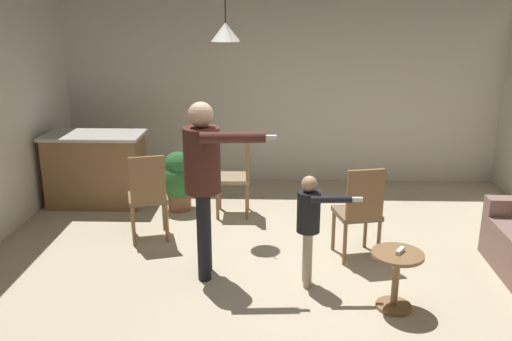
{
  "coord_description": "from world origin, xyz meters",
  "views": [
    {
      "loc": [
        -0.15,
        -4.61,
        2.48
      ],
      "look_at": [
        -0.3,
        0.31,
        1.0
      ],
      "focal_mm": 37.61,
      "sensor_mm": 36.0,
      "label": 1
    }
  ],
  "objects_px": {
    "spare_remote_on_table": "(400,251)",
    "dining_chair_centre_back": "(360,209)",
    "person_adult": "(204,171)",
    "dining_chair_by_counter": "(148,194)",
    "potted_plant_corner": "(179,178)",
    "side_table_by_couch": "(396,274)",
    "person_child": "(310,219)",
    "dining_chair_near_wall": "(239,173)",
    "kitchen_counter": "(96,169)"
  },
  "relations": [
    {
      "from": "spare_remote_on_table",
      "to": "dining_chair_centre_back",
      "type": "bearing_deg",
      "value": 101.52
    },
    {
      "from": "person_adult",
      "to": "dining_chair_by_counter",
      "type": "relative_size",
      "value": 1.7
    },
    {
      "from": "person_adult",
      "to": "potted_plant_corner",
      "type": "xyz_separation_m",
      "value": [
        -0.56,
        1.76,
        -0.63
      ]
    },
    {
      "from": "side_table_by_couch",
      "to": "dining_chair_by_counter",
      "type": "xyz_separation_m",
      "value": [
        -2.42,
        1.36,
        0.22
      ]
    },
    {
      "from": "person_adult",
      "to": "person_child",
      "type": "xyz_separation_m",
      "value": [
        0.97,
        -0.16,
        -0.39
      ]
    },
    {
      "from": "person_adult",
      "to": "dining_chair_centre_back",
      "type": "relative_size",
      "value": 1.7
    },
    {
      "from": "person_adult",
      "to": "dining_chair_near_wall",
      "type": "bearing_deg",
      "value": 169.23
    },
    {
      "from": "kitchen_counter",
      "to": "spare_remote_on_table",
      "type": "xyz_separation_m",
      "value": [
        3.39,
        -2.5,
        0.06
      ]
    },
    {
      "from": "person_adult",
      "to": "dining_chair_centre_back",
      "type": "height_order",
      "value": "person_adult"
    },
    {
      "from": "side_table_by_couch",
      "to": "potted_plant_corner",
      "type": "bearing_deg",
      "value": 134.2
    },
    {
      "from": "dining_chair_centre_back",
      "to": "potted_plant_corner",
      "type": "distance_m",
      "value": 2.49
    },
    {
      "from": "dining_chair_by_counter",
      "to": "dining_chair_centre_back",
      "type": "height_order",
      "value": "same"
    },
    {
      "from": "side_table_by_couch",
      "to": "person_child",
      "type": "distance_m",
      "value": 0.89
    },
    {
      "from": "dining_chair_by_counter",
      "to": "potted_plant_corner",
      "type": "height_order",
      "value": "dining_chair_by_counter"
    },
    {
      "from": "kitchen_counter",
      "to": "potted_plant_corner",
      "type": "distance_m",
      "value": 1.13
    },
    {
      "from": "dining_chair_centre_back",
      "to": "potted_plant_corner",
      "type": "height_order",
      "value": "dining_chair_centre_back"
    },
    {
      "from": "dining_chair_near_wall",
      "to": "kitchen_counter",
      "type": "bearing_deg",
      "value": 78.94
    },
    {
      "from": "side_table_by_couch",
      "to": "person_adult",
      "type": "distance_m",
      "value": 1.92
    },
    {
      "from": "side_table_by_couch",
      "to": "dining_chair_centre_back",
      "type": "relative_size",
      "value": 0.52
    },
    {
      "from": "side_table_by_couch",
      "to": "dining_chair_centre_back",
      "type": "bearing_deg",
      "value": 100.39
    },
    {
      "from": "dining_chair_by_counter",
      "to": "dining_chair_centre_back",
      "type": "distance_m",
      "value": 2.28
    },
    {
      "from": "person_adult",
      "to": "spare_remote_on_table",
      "type": "distance_m",
      "value": 1.87
    },
    {
      "from": "side_table_by_couch",
      "to": "person_adult",
      "type": "height_order",
      "value": "person_adult"
    },
    {
      "from": "dining_chair_centre_back",
      "to": "spare_remote_on_table",
      "type": "relative_size",
      "value": 7.69
    },
    {
      "from": "side_table_by_couch",
      "to": "spare_remote_on_table",
      "type": "height_order",
      "value": "spare_remote_on_table"
    },
    {
      "from": "dining_chair_near_wall",
      "to": "dining_chair_by_counter",
      "type": "bearing_deg",
      "value": 130.02
    },
    {
      "from": "person_child",
      "to": "person_adult",
      "type": "bearing_deg",
      "value": -102.28
    },
    {
      "from": "kitchen_counter",
      "to": "potted_plant_corner",
      "type": "xyz_separation_m",
      "value": [
        1.12,
        -0.19,
        -0.05
      ]
    },
    {
      "from": "person_child",
      "to": "potted_plant_corner",
      "type": "relative_size",
      "value": 1.39
    },
    {
      "from": "kitchen_counter",
      "to": "side_table_by_couch",
      "type": "xyz_separation_m",
      "value": [
        3.37,
        -2.51,
        -0.15
      ]
    },
    {
      "from": "potted_plant_corner",
      "to": "dining_chair_by_counter",
      "type": "bearing_deg",
      "value": -99.97
    },
    {
      "from": "kitchen_counter",
      "to": "person_child",
      "type": "relative_size",
      "value": 1.18
    },
    {
      "from": "dining_chair_near_wall",
      "to": "dining_chair_centre_back",
      "type": "bearing_deg",
      "value": -134.78
    },
    {
      "from": "person_adult",
      "to": "kitchen_counter",
      "type": "bearing_deg",
      "value": -142.65
    },
    {
      "from": "potted_plant_corner",
      "to": "spare_remote_on_table",
      "type": "height_order",
      "value": "potted_plant_corner"
    },
    {
      "from": "kitchen_counter",
      "to": "person_adult",
      "type": "height_order",
      "value": "person_adult"
    },
    {
      "from": "side_table_by_couch",
      "to": "potted_plant_corner",
      "type": "distance_m",
      "value": 3.23
    },
    {
      "from": "person_adult",
      "to": "person_child",
      "type": "relative_size",
      "value": 1.59
    },
    {
      "from": "side_table_by_couch",
      "to": "person_child",
      "type": "bearing_deg",
      "value": 151.48
    },
    {
      "from": "kitchen_counter",
      "to": "dining_chair_centre_back",
      "type": "distance_m",
      "value": 3.56
    },
    {
      "from": "kitchen_counter",
      "to": "dining_chair_by_counter",
      "type": "height_order",
      "value": "dining_chair_by_counter"
    },
    {
      "from": "person_child",
      "to": "dining_chair_by_counter",
      "type": "distance_m",
      "value": 1.96
    },
    {
      "from": "person_child",
      "to": "kitchen_counter",
      "type": "bearing_deg",
      "value": -131.33
    },
    {
      "from": "side_table_by_couch",
      "to": "dining_chair_by_counter",
      "type": "distance_m",
      "value": 2.78
    },
    {
      "from": "dining_chair_near_wall",
      "to": "dining_chair_centre_back",
      "type": "relative_size",
      "value": 1.0
    },
    {
      "from": "kitchen_counter",
      "to": "dining_chair_centre_back",
      "type": "relative_size",
      "value": 1.26
    },
    {
      "from": "kitchen_counter",
      "to": "side_table_by_couch",
      "type": "distance_m",
      "value": 4.2
    },
    {
      "from": "person_adult",
      "to": "side_table_by_couch",
      "type": "bearing_deg",
      "value": 68.52
    },
    {
      "from": "side_table_by_couch",
      "to": "dining_chair_near_wall",
      "type": "xyz_separation_m",
      "value": [
        -1.48,
        2.18,
        0.22
      ]
    },
    {
      "from": "dining_chair_near_wall",
      "to": "person_adult",
      "type": "bearing_deg",
      "value": 171.22
    }
  ]
}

